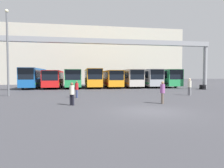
# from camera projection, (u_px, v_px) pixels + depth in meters

# --- Properties ---
(ground_plane) EXTENTS (200.00, 200.00, 0.00)m
(ground_plane) POSITION_uv_depth(u_px,v_px,m) (150.00, 111.00, 12.11)
(ground_plane) COLOR #38383D
(building_backdrop) EXTENTS (46.29, 12.00, 14.36)m
(building_backdrop) POSITION_uv_depth(u_px,v_px,m) (94.00, 57.00, 55.11)
(building_backdrop) COLOR #B7B2A3
(building_backdrop) RESTS_ON ground
(overhead_gantry) EXTENTS (31.57, 0.80, 7.40)m
(overhead_gantry) POSITION_uv_depth(u_px,v_px,m) (108.00, 47.00, 28.72)
(overhead_gantry) COLOR gray
(overhead_gantry) RESTS_ON ground
(bus_slot_0) EXTENTS (2.44, 11.18, 3.35)m
(bus_slot_0) POSITION_uv_depth(u_px,v_px,m) (34.00, 77.00, 34.54)
(bus_slot_0) COLOR #1959A5
(bus_slot_0) RESTS_ON ground
(bus_slot_1) EXTENTS (2.61, 10.24, 2.96)m
(bus_slot_1) POSITION_uv_depth(u_px,v_px,m) (54.00, 78.00, 34.66)
(bus_slot_1) COLOR red
(bus_slot_1) RESTS_ON ground
(bus_slot_2) EXTENTS (2.56, 10.28, 3.12)m
(bus_slot_2) POSITION_uv_depth(u_px,v_px,m) (74.00, 77.00, 35.24)
(bus_slot_2) COLOR #268C4C
(bus_slot_2) RESTS_ON ground
(bus_slot_3) EXTENTS (2.49, 10.95, 3.29)m
(bus_slot_3) POSITION_uv_depth(u_px,v_px,m) (93.00, 77.00, 36.14)
(bus_slot_3) COLOR orange
(bus_slot_3) RESTS_ON ground
(bus_slot_4) EXTENTS (2.57, 11.24, 3.02)m
(bus_slot_4) POSITION_uv_depth(u_px,v_px,m) (111.00, 78.00, 36.85)
(bus_slot_4) COLOR orange
(bus_slot_4) RESTS_ON ground
(bus_slot_5) EXTENTS (2.56, 10.79, 3.17)m
(bus_slot_5) POSITION_uv_depth(u_px,v_px,m) (129.00, 77.00, 37.20)
(bus_slot_5) COLOR beige
(bus_slot_5) RESTS_ON ground
(bus_slot_6) EXTENTS (2.52, 11.09, 3.22)m
(bus_slot_6) POSITION_uv_depth(u_px,v_px,m) (146.00, 77.00, 37.91)
(bus_slot_6) COLOR #999EA5
(bus_slot_6) RESTS_ON ground
(bus_slot_7) EXTENTS (2.62, 11.24, 3.21)m
(bus_slot_7) POSITION_uv_depth(u_px,v_px,m) (162.00, 77.00, 38.55)
(bus_slot_7) COLOR #268C4C
(bus_slot_7) RESTS_ON ground
(pedestrian_mid_right) EXTENTS (0.36, 0.36, 1.73)m
(pedestrian_mid_right) POSITION_uv_depth(u_px,v_px,m) (162.00, 92.00, 15.38)
(pedestrian_mid_right) COLOR brown
(pedestrian_mid_right) RESTS_ON ground
(pedestrian_near_left) EXTENTS (0.38, 0.38, 1.85)m
(pedestrian_near_left) POSITION_uv_depth(u_px,v_px,m) (190.00, 86.00, 21.84)
(pedestrian_near_left) COLOR gray
(pedestrian_near_left) RESTS_ON ground
(pedestrian_mid_left) EXTENTS (0.34, 0.34, 1.65)m
(pedestrian_mid_left) POSITION_uv_depth(u_px,v_px,m) (77.00, 89.00, 19.45)
(pedestrian_mid_left) COLOR navy
(pedestrian_mid_left) RESTS_ON ground
(pedestrian_near_center) EXTENTS (0.35, 0.35, 1.67)m
(pedestrian_near_center) POSITION_uv_depth(u_px,v_px,m) (72.00, 93.00, 14.52)
(pedestrian_near_center) COLOR black
(pedestrian_near_center) RESTS_ON ground
(tire_stack) EXTENTS (1.04, 1.04, 0.72)m
(tire_stack) POSITION_uv_depth(u_px,v_px,m) (203.00, 87.00, 31.03)
(tire_stack) COLOR black
(tire_stack) RESTS_ON ground
(lamp_post) EXTENTS (0.36, 0.36, 9.07)m
(lamp_post) POSITION_uv_depth(u_px,v_px,m) (8.00, 49.00, 20.92)
(lamp_post) COLOR #595B60
(lamp_post) RESTS_ON ground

